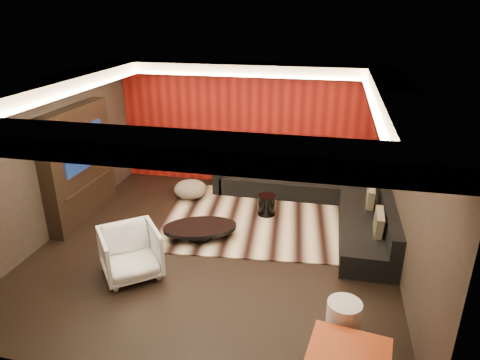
% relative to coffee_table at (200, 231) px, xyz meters
% --- Properties ---
extents(floor, '(6.00, 6.00, 0.02)m').
position_rel_coffee_table_xyz_m(floor, '(0.36, -0.24, -0.14)').
color(floor, black).
rests_on(floor, ground).
extents(ceiling, '(6.00, 6.00, 0.02)m').
position_rel_coffee_table_xyz_m(ceiling, '(0.36, -0.24, 2.68)').
color(ceiling, silver).
rests_on(ceiling, ground).
extents(wall_back, '(6.00, 0.02, 2.80)m').
position_rel_coffee_table_xyz_m(wall_back, '(0.36, 2.77, 1.27)').
color(wall_back, black).
rests_on(wall_back, ground).
extents(wall_left, '(0.02, 6.00, 2.80)m').
position_rel_coffee_table_xyz_m(wall_left, '(-2.65, -0.24, 1.27)').
color(wall_left, black).
rests_on(wall_left, ground).
extents(wall_right, '(0.02, 6.00, 2.80)m').
position_rel_coffee_table_xyz_m(wall_right, '(3.37, -0.24, 1.27)').
color(wall_right, black).
rests_on(wall_right, ground).
extents(red_feature_wall, '(5.98, 0.05, 2.78)m').
position_rel_coffee_table_xyz_m(red_feature_wall, '(0.36, 2.73, 1.27)').
color(red_feature_wall, '#6B0C0A').
rests_on(red_feature_wall, ground).
extents(soffit_back, '(6.00, 0.60, 0.22)m').
position_rel_coffee_table_xyz_m(soffit_back, '(0.36, 2.46, 2.56)').
color(soffit_back, silver).
rests_on(soffit_back, ground).
extents(soffit_front, '(6.00, 0.60, 0.22)m').
position_rel_coffee_table_xyz_m(soffit_front, '(0.36, -2.94, 2.56)').
color(soffit_front, silver).
rests_on(soffit_front, ground).
extents(soffit_left, '(0.60, 4.80, 0.22)m').
position_rel_coffee_table_xyz_m(soffit_left, '(-2.34, -0.24, 2.56)').
color(soffit_left, silver).
rests_on(soffit_left, ground).
extents(soffit_right, '(0.60, 4.80, 0.22)m').
position_rel_coffee_table_xyz_m(soffit_right, '(3.06, -0.24, 2.56)').
color(soffit_right, silver).
rests_on(soffit_right, ground).
extents(cove_back, '(4.80, 0.08, 0.04)m').
position_rel_coffee_table_xyz_m(cove_back, '(0.36, 2.12, 2.47)').
color(cove_back, '#FFD899').
rests_on(cove_back, ground).
extents(cove_front, '(4.80, 0.08, 0.04)m').
position_rel_coffee_table_xyz_m(cove_front, '(0.36, -2.60, 2.47)').
color(cove_front, '#FFD899').
rests_on(cove_front, ground).
extents(cove_left, '(0.08, 4.80, 0.04)m').
position_rel_coffee_table_xyz_m(cove_left, '(-2.00, -0.24, 2.47)').
color(cove_left, '#FFD899').
rests_on(cove_left, ground).
extents(cove_right, '(0.08, 4.80, 0.04)m').
position_rel_coffee_table_xyz_m(cove_right, '(2.72, -0.24, 2.47)').
color(cove_right, '#FFD899').
rests_on(cove_right, ground).
extents(tv_surround, '(0.30, 2.00, 2.20)m').
position_rel_coffee_table_xyz_m(tv_surround, '(-2.49, 0.36, 0.97)').
color(tv_surround, black).
rests_on(tv_surround, ground).
extents(tv_screen, '(0.04, 1.30, 0.80)m').
position_rel_coffee_table_xyz_m(tv_screen, '(-2.33, 0.36, 1.32)').
color(tv_screen, black).
rests_on(tv_screen, ground).
extents(tv_shelf, '(0.04, 1.60, 0.04)m').
position_rel_coffee_table_xyz_m(tv_shelf, '(-2.33, 0.36, 0.57)').
color(tv_shelf, black).
rests_on(tv_shelf, ground).
extents(rug, '(4.25, 3.35, 0.02)m').
position_rel_coffee_table_xyz_m(rug, '(1.04, 0.98, -0.12)').
color(rug, beige).
rests_on(rug, floor).
extents(coffee_table, '(1.70, 1.70, 0.22)m').
position_rel_coffee_table_xyz_m(coffee_table, '(0.00, 0.00, 0.00)').
color(coffee_table, black).
rests_on(coffee_table, rug).
extents(drum_stool, '(0.41, 0.41, 0.42)m').
position_rel_coffee_table_xyz_m(drum_stool, '(1.03, 1.15, 0.10)').
color(drum_stool, black).
rests_on(drum_stool, rug).
extents(striped_pouf, '(0.87, 0.87, 0.39)m').
position_rel_coffee_table_xyz_m(striped_pouf, '(-0.71, 1.61, 0.08)').
color(striped_pouf, beige).
rests_on(striped_pouf, rug).
extents(white_side_table, '(0.52, 0.52, 0.54)m').
position_rel_coffee_table_xyz_m(white_side_table, '(2.50, -2.04, 0.14)').
color(white_side_table, silver).
rests_on(white_side_table, floor).
extents(armchair, '(1.19, 1.19, 0.78)m').
position_rel_coffee_table_xyz_m(armchair, '(-0.70, -1.32, 0.26)').
color(armchair, silver).
rests_on(armchair, floor).
extents(sectional_sofa, '(3.65, 3.50, 0.75)m').
position_rel_coffee_table_xyz_m(sectional_sofa, '(2.09, 1.62, 0.13)').
color(sectional_sofa, black).
rests_on(sectional_sofa, floor).
extents(throw_pillows, '(0.68, 2.45, 0.50)m').
position_rel_coffee_table_xyz_m(throw_pillows, '(2.89, 1.10, 0.49)').
color(throw_pillows, '#BAB089').
rests_on(throw_pillows, sectional_sofa).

